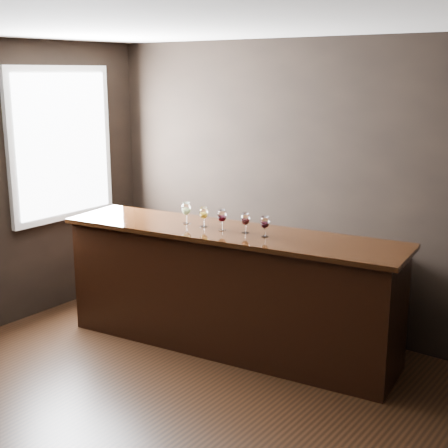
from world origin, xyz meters
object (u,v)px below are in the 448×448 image
Objects in this scene: back_bar_shelf at (263,278)px; glass_amber at (204,213)px; glass_red_a at (222,216)px; glass_red_c at (265,223)px; glass_white at (186,209)px; glass_red_b at (245,219)px; bar_counter at (229,292)px.

back_bar_shelf is 1.09m from glass_amber.
glass_red_a is (0.04, -0.74, 0.79)m from back_bar_shelf.
glass_red_c is at bearing 5.59° from glass_red_a.
back_bar_shelf is 1.15m from glass_white.
glass_red_a reaches higher than glass_amber.
glass_red_b is at bearing -69.66° from back_bar_shelf.
back_bar_shelf is 1.07m from glass_red_b.
glass_red_c is (0.38, 0.01, 0.70)m from bar_counter.
back_bar_shelf is 13.92× the size of glass_red_c.
back_bar_shelf is at bearing 76.70° from glass_amber.
glass_red_b is 0.97× the size of glass_red_c.
glass_red_a is at bearing -151.76° from bar_counter.
bar_counter is 15.97× the size of glass_red_a.
glass_red_b is (0.43, 0.05, -0.00)m from glass_amber.
glass_red_b reaches higher than bar_counter.
glass_amber is at bearing 178.23° from bar_counter.
bar_counter is 17.28× the size of glass_red_b.
glass_red_a is 1.05× the size of glass_red_c.
bar_counter is 16.84× the size of glass_red_c.
glass_red_b is (0.17, 0.02, 0.70)m from bar_counter.
back_bar_shelf is at bearing 89.36° from bar_counter.
bar_counter is 16.72× the size of glass_amber.
glass_white reaches higher than glass_amber.
glass_white is at bearing 179.37° from glass_red_a.
bar_counter reaches higher than back_bar_shelf.
bar_counter is 0.85m from glass_white.
bar_counter is at bearing 3.82° from glass_white.
glass_red_c reaches higher than back_bar_shelf.
glass_red_b is (0.63, 0.05, -0.02)m from glass_white.
back_bar_shelf is (-0.09, 0.71, -0.08)m from bar_counter.
glass_amber is 1.01× the size of glass_red_c.
glass_white is at bearing 176.04° from bar_counter.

